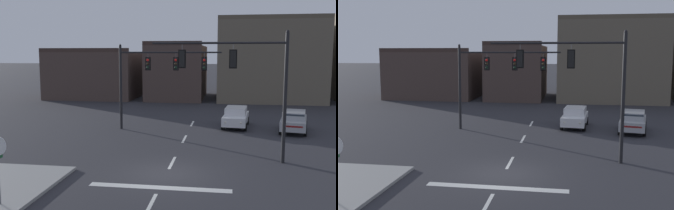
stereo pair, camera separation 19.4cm
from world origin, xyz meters
TOP-DOWN VIEW (x-y plane):
  - ground_plane at (0.00, 0.00)m, footprint 400.00×400.00m
  - stop_bar_paint at (0.00, -2.00)m, footprint 6.40×0.50m
  - lane_centreline at (0.00, 2.00)m, footprint 0.16×26.40m
  - signal_mast_near_side at (3.88, 2.97)m, footprint 7.32×0.51m
  - signal_mast_far_side at (-2.76, 10.98)m, footprint 7.84×0.57m
  - car_lot_nearside at (3.61, 12.99)m, footprint 2.29×4.59m
  - car_lot_middle at (7.90, 11.70)m, footprint 2.60×4.66m
  - building_row at (8.61, 32.92)m, footprint 57.46×12.19m

SIDE VIEW (x-z plane):
  - ground_plane at x=0.00m, z-range 0.00..0.00m
  - lane_centreline at x=0.00m, z-range 0.00..0.01m
  - stop_bar_paint at x=0.00m, z-range 0.00..0.01m
  - car_lot_nearside at x=3.61m, z-range 0.05..1.66m
  - car_lot_middle at x=7.90m, z-range 0.05..1.66m
  - building_row at x=8.61m, z-range -1.37..9.99m
  - signal_mast_far_side at x=-2.76m, z-range 1.25..7.86m
  - signal_mast_near_side at x=3.88m, z-range 1.21..8.34m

